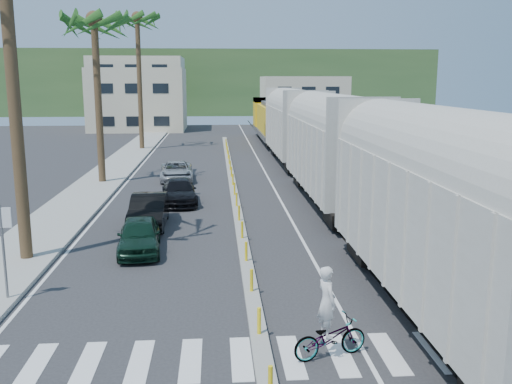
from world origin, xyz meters
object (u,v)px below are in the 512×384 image
street_sign (3,239)px  car_second (149,211)px  car_lead (139,235)px  cyclist (329,329)px

street_sign → car_second: street_sign is taller
car_lead → car_second: size_ratio=0.91×
street_sign → car_lead: street_sign is taller
street_sign → car_lead: (3.28, 4.84, -1.31)m
car_lead → cyclist: (5.61, -8.91, 0.05)m
street_sign → cyclist: street_sign is taller
car_lead → car_second: 3.91m
car_second → cyclist: bearing=-66.6°
street_sign → car_lead: 5.99m
car_second → cyclist: cyclist is taller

